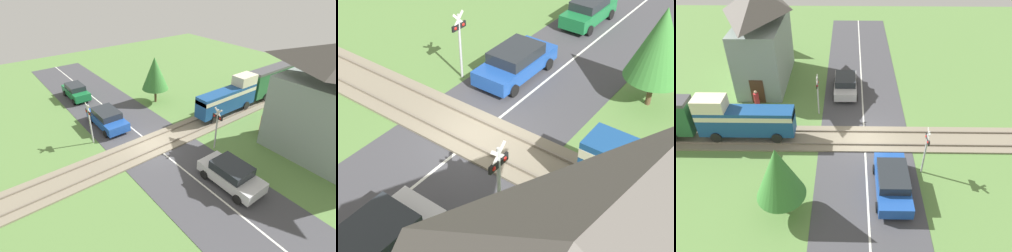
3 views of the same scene
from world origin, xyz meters
TOP-DOWN VIEW (x-y plane):
  - ground_plane at (0.00, 0.00)m, footprint 60.00×60.00m
  - road_surface at (0.00, 0.00)m, footprint 48.00×6.40m
  - track_bed at (0.00, 0.00)m, footprint 2.80×48.00m
  - train at (0.00, 12.75)m, footprint 1.58×15.32m
  - car_near_crossing at (-4.76, -1.44)m, footprint 4.56×2.08m
  - car_far_side at (6.46, 1.44)m, footprint 4.15×2.04m
  - car_behind_queue at (-12.07, -1.44)m, footprint 4.08×1.82m
  - crossing_signal_west_approach at (-3.14, -3.50)m, footprint 0.90×0.18m
  - crossing_signal_east_approach at (3.14, 3.50)m, footprint 0.90×0.18m
  - station_building at (8.46, 8.56)m, footprint 8.23×4.05m
  - pedestrian_by_station at (3.81, 8.47)m, footprint 0.41×0.41m
  - tree_roadside_hedge at (-6.34, 4.71)m, footprint 2.65×2.65m

SIDE VIEW (x-z plane):
  - ground_plane at x=0.00m, z-range 0.00..0.00m
  - road_surface at x=0.00m, z-range 0.00..0.02m
  - track_bed at x=0.00m, z-range -0.05..0.19m
  - pedestrian_by_station at x=3.81m, z-range -0.07..1.59m
  - car_far_side at x=6.46m, z-range 0.04..1.57m
  - car_behind_queue at x=-12.07m, z-range 0.04..1.57m
  - car_near_crossing at x=-4.76m, z-range 0.04..1.58m
  - train at x=0.00m, z-range 0.28..3.46m
  - crossing_signal_west_approach at x=-3.14m, z-range 0.46..3.85m
  - crossing_signal_east_approach at x=3.14m, z-range 0.46..3.85m
  - tree_roadside_hedge at x=-6.34m, z-range 0.71..5.33m
  - station_building at x=8.46m, z-range -0.09..8.14m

